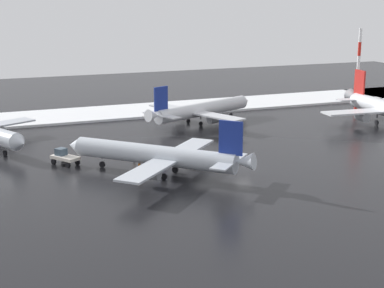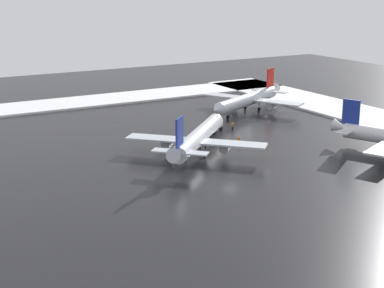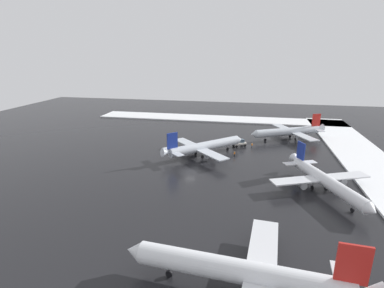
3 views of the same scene
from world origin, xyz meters
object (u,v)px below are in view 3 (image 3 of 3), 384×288
(airplane_foreground_jet, at_px, (204,147))
(ground_crew_beside_wing, at_px, (235,154))
(ground_crew_by_nose_gear, at_px, (210,151))
(airplane_parked_starboard, at_px, (289,131))
(airplane_parked_portside, at_px, (245,272))
(ground_crew_near_tug, at_px, (252,145))
(airplane_distant_tail, at_px, (325,180))
(pushback_tug, at_px, (240,143))

(airplane_foreground_jet, xyz_separation_m, ground_crew_beside_wing, (0.92, -9.52, -2.01))
(ground_crew_by_nose_gear, bearing_deg, airplane_parked_starboard, -59.99)
(airplane_parked_starboard, bearing_deg, ground_crew_beside_wing, 24.96)
(airplane_parked_portside, xyz_separation_m, airplane_parked_starboard, (78.66, -14.00, -0.33))
(ground_crew_near_tug, bearing_deg, airplane_parked_starboard, 27.39)
(airplane_parked_starboard, bearing_deg, airplane_distant_tail, 67.63)
(airplane_foreground_jet, relative_size, ground_crew_by_nose_gear, 14.02)
(airplane_foreground_jet, height_order, airplane_distant_tail, airplane_foreground_jet)
(pushback_tug, bearing_deg, airplane_foreground_jet, -164.67)
(pushback_tug, bearing_deg, airplane_parked_portside, -119.61)
(airplane_foreground_jet, distance_m, pushback_tug, 16.08)
(airplane_parked_starboard, xyz_separation_m, pushback_tug, (-12.51, 17.41, -1.69))
(airplane_distant_tail, bearing_deg, ground_crew_by_nose_gear, -149.78)
(airplane_distant_tail, relative_size, ground_crew_beside_wing, 16.46)
(airplane_foreground_jet, bearing_deg, ground_crew_near_tug, -7.49)
(airplane_parked_portside, xyz_separation_m, ground_crew_near_tug, (65.36, -0.65, -2.33))
(airplane_parked_portside, bearing_deg, airplane_parked_starboard, -95.09)
(airplane_parked_starboard, bearing_deg, ground_crew_by_nose_gear, 13.29)
(ground_crew_by_nose_gear, distance_m, ground_crew_near_tug, 15.62)
(airplane_foreground_jet, bearing_deg, pushback_tug, 3.56)
(airplane_parked_portside, distance_m, ground_crew_near_tug, 65.40)
(airplane_foreground_jet, xyz_separation_m, ground_crew_near_tug, (11.07, -14.78, -2.01))
(airplane_parked_starboard, height_order, ground_crew_near_tug, airplane_parked_starboard)
(pushback_tug, relative_size, ground_crew_beside_wing, 2.96)
(airplane_parked_starboard, xyz_separation_m, ground_crew_beside_wing, (-23.45, 18.61, -2.01))
(ground_crew_by_nose_gear, xyz_separation_m, ground_crew_beside_wing, (-1.44, -7.71, 0.00))
(airplane_parked_portside, relative_size, ground_crew_beside_wing, 19.70)
(airplane_parked_starboard, xyz_separation_m, ground_crew_by_nose_gear, (-22.00, 26.33, -2.01))
(airplane_parked_portside, distance_m, airplane_parked_starboard, 79.90)
(ground_crew_by_nose_gear, relative_size, ground_crew_beside_wing, 1.00)
(ground_crew_by_nose_gear, bearing_deg, airplane_parked_portside, -177.61)
(airplane_parked_starboard, height_order, ground_crew_beside_wing, airplane_parked_starboard)
(ground_crew_by_nose_gear, height_order, ground_crew_beside_wing, same)
(pushback_tug, relative_size, ground_crew_by_nose_gear, 2.96)
(ground_crew_beside_wing, bearing_deg, airplane_parked_starboard, -78.13)
(airplane_distant_tail, distance_m, ground_crew_near_tug, 35.07)
(airplane_parked_portside, relative_size, pushback_tug, 6.66)
(ground_crew_near_tug, bearing_deg, ground_crew_beside_wing, -134.87)
(airplane_distant_tail, xyz_separation_m, ground_crew_near_tug, (30.82, 16.61, -1.93))
(airplane_parked_portside, distance_m, pushback_tug, 66.27)
(airplane_parked_portside, distance_m, ground_crew_beside_wing, 55.45)
(airplane_parked_portside, distance_m, ground_crew_by_nose_gear, 58.03)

